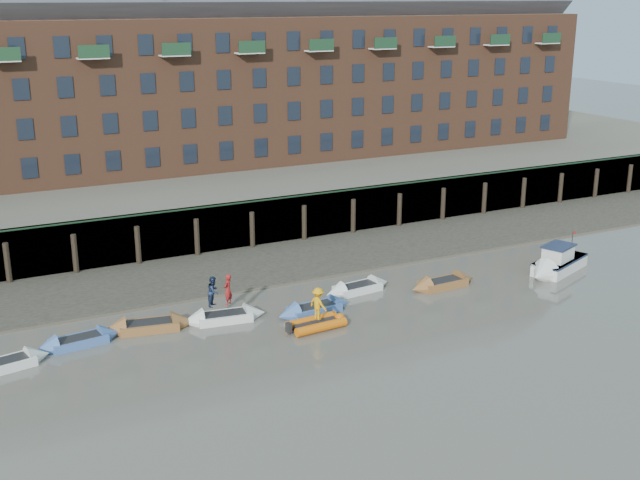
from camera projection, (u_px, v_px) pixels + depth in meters
ground at (392, 383)px, 36.45m from camera, size 220.00×220.00×0.00m
foreshore at (246, 268)px, 51.83m from camera, size 110.00×8.00×0.50m
mud_band at (266, 284)px, 48.92m from camera, size 110.00×1.60×0.10m
river_wall at (222, 227)px, 55.11m from camera, size 110.00×1.23×3.30m
bank_terrace at (166, 187)px, 66.74m from camera, size 110.00×28.00×3.20m
apartment_terrace at (154, 48)px, 64.31m from camera, size 80.60×15.56×20.98m
rowboat_0 at (4, 365)px, 37.71m from camera, size 4.50×2.09×1.26m
rowboat_1 at (79, 341)px, 40.29m from camera, size 4.43×1.76×1.25m
rowboat_2 at (149, 326)px, 42.11m from camera, size 4.90×2.19×1.37m
rowboat_3 at (224, 317)px, 43.28m from camera, size 4.70×1.93×1.32m
rowboat_4 at (314, 309)px, 44.40m from camera, size 4.63×1.69×1.32m
rowboat_5 at (358, 288)px, 47.58m from camera, size 4.52×1.72×1.28m
rowboat_6 at (443, 283)px, 48.37m from camera, size 4.60×1.52×1.32m
rib_tender at (318, 323)px, 42.44m from camera, size 3.31×1.76×0.56m
motor_launch at (553, 265)px, 50.48m from camera, size 5.83×3.76×2.29m
person_rower_a at (228, 290)px, 43.02m from camera, size 0.74×0.73×1.72m
person_rower_b at (214, 291)px, 42.83m from camera, size 1.01×1.03×1.67m
person_rib_crew at (318, 303)px, 42.03m from camera, size 0.96×1.27×1.74m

